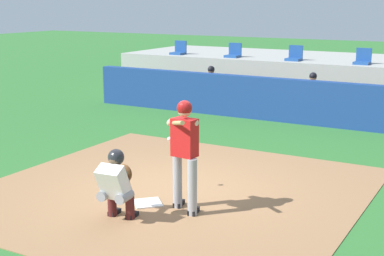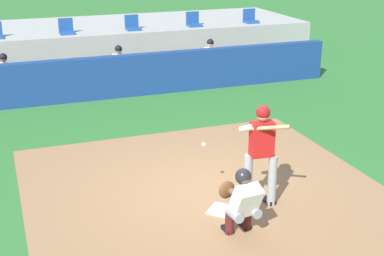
{
  "view_description": "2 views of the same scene",
  "coord_description": "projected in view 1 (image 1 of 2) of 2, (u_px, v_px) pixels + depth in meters",
  "views": [
    {
      "loc": [
        4.95,
        -8.1,
        3.3
      ],
      "look_at": [
        0.0,
        0.7,
        1.0
      ],
      "focal_mm": 52.62,
      "sensor_mm": 36.0,
      "label": 1
    },
    {
      "loc": [
        -3.31,
        -8.32,
        4.48
      ],
      "look_at": [
        0.0,
        0.7,
        1.0
      ],
      "focal_mm": 50.87,
      "sensor_mm": 36.0,
      "label": 2
    }
  ],
  "objects": [
    {
      "name": "dugout_player_0",
      "position": [
        209.0,
        86.0,
        17.56
      ],
      "size": [
        0.49,
        0.7,
        1.3
      ],
      "color": "#939399",
      "rests_on": "ground"
    },
    {
      "name": "dirt_infield",
      "position": [
        173.0,
        190.0,
        9.98
      ],
      "size": [
        6.4,
        6.4,
        0.01
      ],
      "primitive_type": "cube",
      "color": "#936B47",
      "rests_on": "ground"
    },
    {
      "name": "stadium_seat_1",
      "position": [
        234.0,
        53.0,
        19.17
      ],
      "size": [
        0.46,
        0.46,
        0.48
      ],
      "color": "#1E478C",
      "rests_on": "stands_platform"
    },
    {
      "name": "stadium_seat_2",
      "position": [
        294.0,
        56.0,
        18.13
      ],
      "size": [
        0.46,
        0.46,
        0.48
      ],
      "color": "#1E478C",
      "rests_on": "stands_platform"
    },
    {
      "name": "home_plate",
      "position": [
        148.0,
        203.0,
        9.3
      ],
      "size": [
        0.62,
        0.62,
        0.02
      ],
      "primitive_type": "cube",
      "rotation": [
        0.0,
        0.0,
        0.79
      ],
      "color": "white",
      "rests_on": "dirt_infield"
    },
    {
      "name": "batter_at_plate",
      "position": [
        184.0,
        149.0,
        8.76
      ],
      "size": [
        0.66,
        0.78,
        1.8
      ],
      "color": "#99999E",
      "rests_on": "ground"
    },
    {
      "name": "dugout_bench",
      "position": [
        307.0,
        109.0,
        16.31
      ],
      "size": [
        11.8,
        0.44,
        0.45
      ],
      "primitive_type": "cube",
      "color": "olive",
      "rests_on": "ground"
    },
    {
      "name": "stands_platform",
      "position": [
        339.0,
        79.0,
        19.09
      ],
      "size": [
        15.0,
        4.4,
        1.4
      ],
      "primitive_type": "cube",
      "color": "#9E9E99",
      "rests_on": "ground"
    },
    {
      "name": "dugout_wall",
      "position": [
        296.0,
        101.0,
        15.37
      ],
      "size": [
        13.0,
        0.3,
        1.2
      ],
      "primitive_type": "cube",
      "color": "navy",
      "rests_on": "ground"
    },
    {
      "name": "dugout_player_1",
      "position": [
        311.0,
        95.0,
        16.0
      ],
      "size": [
        0.49,
        0.7,
        1.3
      ],
      "color": "#939399",
      "rests_on": "ground"
    },
    {
      "name": "catcher_crouched",
      "position": [
        117.0,
        182.0,
        8.51
      ],
      "size": [
        0.52,
        1.94,
        1.13
      ],
      "color": "gray",
      "rests_on": "ground"
    },
    {
      "name": "stadium_seat_3",
      "position": [
        363.0,
        60.0,
        17.09
      ],
      "size": [
        0.46,
        0.46,
        0.48
      ],
      "color": "#1E478C",
      "rests_on": "stands_platform"
    },
    {
      "name": "stadium_seat_0",
      "position": [
        179.0,
        51.0,
        20.2
      ],
      "size": [
        0.46,
        0.46,
        0.48
      ],
      "color": "#1E478C",
      "rests_on": "stands_platform"
    },
    {
      "name": "ground_plane",
      "position": [
        173.0,
        190.0,
        9.98
      ],
      "size": [
        80.0,
        80.0,
        0.0
      ],
      "primitive_type": "plane",
      "color": "#2D6B2D"
    }
  ]
}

